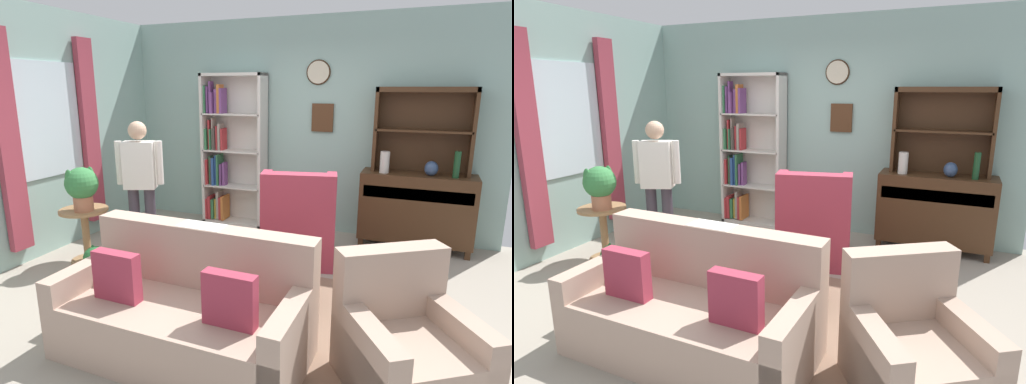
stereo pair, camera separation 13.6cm
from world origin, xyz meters
TOP-DOWN VIEW (x-y plane):
  - ground_plane at (0.00, 0.00)m, footprint 5.40×4.60m
  - wall_back at (0.00, 2.13)m, footprint 5.00×0.09m
  - wall_left at (-2.52, 0.03)m, footprint 0.16×4.20m
  - area_rug at (0.20, -0.30)m, footprint 2.79×1.78m
  - bookshelf at (-1.02, 1.94)m, footprint 0.90×0.30m
  - sideboard at (1.51, 1.86)m, footprint 1.30×0.45m
  - sideboard_hutch at (1.51, 1.97)m, footprint 1.10×0.26m
  - vase_tall at (1.12, 1.78)m, footprint 0.11×0.11m
  - vase_round at (1.64, 1.79)m, footprint 0.15×0.15m
  - bottle_wine at (1.90, 1.77)m, footprint 0.07×0.07m
  - couch_floral at (0.04, -1.02)m, footprint 1.81×0.88m
  - armchair_floral at (1.55, -0.83)m, footprint 1.06×1.07m
  - wingback_chair at (0.32, 0.92)m, footprint 0.93×0.95m
  - plant_stand at (-1.87, 0.03)m, footprint 0.52×0.52m
  - potted_plant_large at (-1.82, -0.03)m, footprint 0.34×0.34m
  - potted_plant_small at (-1.51, -0.25)m, footprint 0.23×0.23m
  - person_reading at (-1.36, 0.38)m, footprint 0.51×0.31m
  - coffee_table at (0.29, -0.04)m, footprint 0.80×0.50m
  - book_stack at (0.41, 0.00)m, footprint 0.21×0.15m

SIDE VIEW (x-z plane):
  - ground_plane at x=0.00m, z-range -0.02..0.00m
  - area_rug at x=0.20m, z-range 0.00..0.01m
  - potted_plant_small at x=-1.51m, z-range 0.03..0.35m
  - armchair_floral at x=1.55m, z-range -0.15..0.73m
  - couch_floral at x=0.04m, z-range -0.14..0.76m
  - coffee_table at x=0.29m, z-range 0.14..0.56m
  - plant_stand at x=-1.87m, z-range 0.07..0.69m
  - wingback_chair at x=0.32m, z-range -0.14..0.91m
  - book_stack at x=0.41m, z-range 0.42..0.49m
  - sideboard at x=1.51m, z-range 0.05..0.97m
  - potted_plant_large at x=-1.82m, z-range 0.66..1.13m
  - person_reading at x=-1.36m, z-range 0.13..1.69m
  - vase_round at x=1.64m, z-range 0.92..1.09m
  - bookshelf at x=-1.02m, z-range -0.04..2.06m
  - vase_tall at x=1.12m, z-range 0.92..1.18m
  - bottle_wine at x=1.90m, z-range 0.92..1.22m
  - wall_left at x=-2.52m, z-range 0.00..2.80m
  - wall_back at x=0.00m, z-range 0.00..2.80m
  - sideboard_hutch at x=1.51m, z-range 1.06..2.06m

